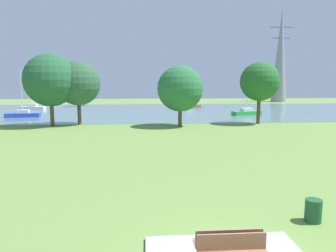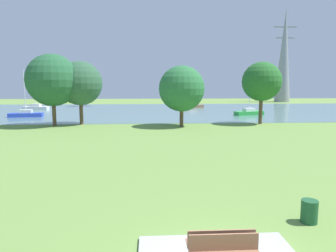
% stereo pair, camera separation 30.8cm
% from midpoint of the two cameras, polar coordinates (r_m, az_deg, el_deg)
% --- Properties ---
extents(ground_plane, '(160.00, 160.00, 0.00)m').
position_cam_midpoint_polar(ground_plane, '(29.65, -0.26, -1.50)').
color(ground_plane, olive).
extents(bench_facing_water, '(1.80, 0.48, 0.89)m').
position_cam_midpoint_polar(bench_facing_water, '(8.83, 10.10, -21.28)').
color(bench_facing_water, '#A19B86').
rests_on(bench_facing_water, concrete_pad).
extents(litter_bin, '(0.56, 0.56, 0.80)m').
position_cam_midpoint_polar(litter_bin, '(11.96, 25.07, -14.28)').
color(litter_bin, '#1E512D').
rests_on(litter_bin, ground).
extents(water_surface, '(140.00, 40.00, 0.02)m').
position_cam_midpoint_polar(water_surface, '(57.43, -2.17, 2.95)').
color(water_surface, slate).
rests_on(water_surface, ground).
extents(sailboat_white, '(4.87, 1.75, 5.37)m').
position_cam_midpoint_polar(sailboat_white, '(65.04, -24.36, 3.21)').
color(sailboat_white, white).
rests_on(sailboat_white, water_surface).
extents(sailboat_green, '(5.03, 2.82, 6.67)m').
position_cam_midpoint_polar(sailboat_green, '(50.34, 14.45, 2.56)').
color(sailboat_green, green).
rests_on(sailboat_green, water_surface).
extents(sailboat_blue, '(4.95, 2.11, 7.11)m').
position_cam_midpoint_polar(sailboat_blue, '(50.22, -25.90, 2.03)').
color(sailboat_blue, blue).
rests_on(sailboat_blue, water_surface).
extents(sailboat_brown, '(5.03, 2.96, 7.41)m').
position_cam_midpoint_polar(sailboat_brown, '(64.88, 3.97, 3.88)').
color(sailboat_brown, brown).
rests_on(sailboat_brown, water_surface).
extents(tree_west_far, '(6.04, 6.04, 8.36)m').
position_cam_midpoint_polar(tree_west_far, '(37.68, -21.57, 8.05)').
color(tree_west_far, brown).
rests_on(tree_west_far, ground).
extents(tree_west_near, '(5.30, 5.30, 7.63)m').
position_cam_midpoint_polar(tree_west_near, '(38.15, -16.84, 7.70)').
color(tree_west_near, brown).
rests_on(tree_west_near, ground).
extents(tree_mid_shore, '(5.28, 5.28, 7.00)m').
position_cam_midpoint_polar(tree_mid_shore, '(34.93, 2.06, 7.05)').
color(tree_mid_shore, brown).
rests_on(tree_mid_shore, ground).
extents(tree_east_near, '(4.77, 4.77, 7.59)m').
position_cam_midpoint_polar(tree_east_near, '(38.90, 16.72, 8.02)').
color(tree_east_near, brown).
rests_on(tree_east_near, ground).
extents(electricity_pylon, '(6.40, 4.40, 26.37)m').
position_cam_midpoint_polar(electricity_pylon, '(94.46, 20.36, 12.34)').
color(electricity_pylon, gray).
rests_on(electricity_pylon, ground).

